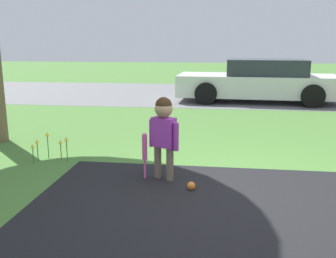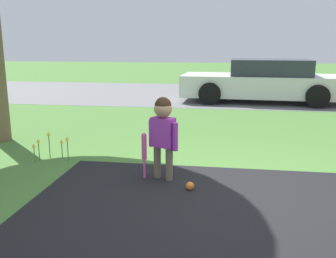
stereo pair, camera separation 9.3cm
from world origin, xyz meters
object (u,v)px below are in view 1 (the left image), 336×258
Objects in this scene: baseball_bat at (145,149)px; parked_car at (259,81)px; sports_ball at (191,186)px; child at (164,127)px.

parked_car is (2.07, 6.83, 0.20)m from baseball_bat.
parked_car reaches higher than sports_ball.
child is at bearing 139.13° from sports_ball.
child is at bearing 77.60° from parked_car.
child is 0.80m from sports_ball.
sports_ball is 7.30m from parked_car.
parked_car is at bearing 100.56° from child.
baseball_bat is (-0.24, -0.02, -0.29)m from child.
sports_ball is (0.37, -0.32, -0.63)m from child.
baseball_bat is 0.76m from sports_ball.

